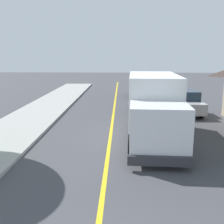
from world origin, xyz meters
name	(u,v)px	position (x,y,z in m)	size (l,w,h in m)	color
centre_line_yellow	(110,137)	(0.00, 10.00, 0.00)	(0.16, 56.00, 0.01)	gold
box_truck	(154,105)	(2.15, 9.74, 1.77)	(2.71, 7.28, 3.20)	white
parked_car_near	(143,102)	(2.19, 16.03, 0.79)	(1.99, 4.47, 1.67)	#4C564C
parked_car_mid	(139,89)	(2.32, 23.37, 0.79)	(1.93, 4.45, 1.67)	black
parked_van_across	(185,102)	(5.20, 15.87, 0.79)	(1.89, 4.44, 1.67)	#B7B7BC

